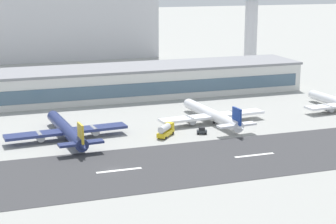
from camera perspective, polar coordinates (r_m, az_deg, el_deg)
The scene contains 11 objects.
ground_plane at distance 149.18m, azimuth -5.51°, elevation -5.77°, with size 1400.00×1400.00×0.00m, color #9E9E99.
runway_strip at distance 148.10m, azimuth -5.40°, elevation -5.90°, with size 800.00×35.25×0.08m, color #38383A.
runway_centreline_dash_4 at distance 148.36m, azimuth -4.92°, elevation -5.83°, with size 12.00×1.20×0.01m, color white.
runway_centreline_dash_5 at distance 161.61m, azimuth 8.65°, elevation -4.29°, with size 12.00×1.20×0.01m, color white.
terminal_building at distance 234.26m, azimuth -6.15°, elevation 2.94°, with size 167.08×26.76×12.41m.
control_tower at distance 299.90m, azimuth 8.34°, elevation 9.16°, with size 13.45×13.45×43.21m.
distant_hotel_block at distance 351.24m, azimuth -11.59°, elevation 9.10°, with size 122.82×36.91×46.42m, color #BCBCC1.
airliner_gold_tail_gate_1 at distance 176.26m, azimuth -10.02°, elevation -1.89°, with size 37.97×42.73×8.92m.
airliner_navy_tail_gate_2 at distance 193.30m, azimuth 4.60°, elevation -0.36°, with size 38.39×41.77×8.72m.
service_fuel_truck_0 at distance 177.64m, azimuth -0.23°, elevation -1.83°, with size 7.54×8.12×3.95m.
service_baggage_tug_1 at distance 180.84m, azimuth 3.41°, elevation -1.89°, with size 3.55×2.70×2.20m.
Camera 1 is at (-31.88, -137.07, 49.47)m, focal length 60.88 mm.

